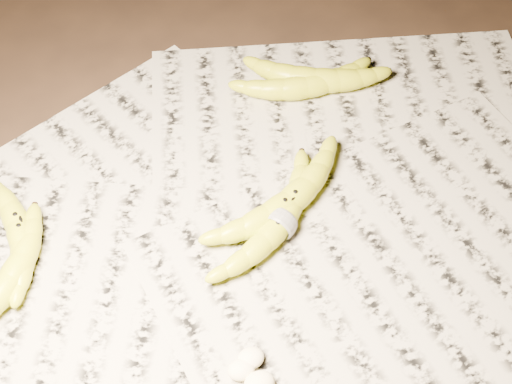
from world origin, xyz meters
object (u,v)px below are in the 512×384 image
object	(u,v)px
banana_center	(289,201)
banana_left_b	(9,279)
banana_taped	(280,222)
banana_upper_a	(306,85)
banana_left_a	(17,226)
banana_upper_b	(315,78)

from	to	relation	value
banana_center	banana_left_b	bearing A→B (deg)	155.10
banana_center	banana_taped	bearing A→B (deg)	-154.41
banana_upper_a	banana_left_b	bearing A→B (deg)	-152.10
banana_left_a	banana_left_b	xyz separation A→B (m)	(-0.02, -0.07, 0.00)
banana_upper_a	banana_taped	bearing A→B (deg)	-113.52
banana_taped	banana_upper_b	size ratio (longest dim) A/B	1.11
banana_left_a	banana_upper_a	distance (m)	0.43
banana_left_b	banana_upper_a	xyz separation A→B (m)	(0.44, 0.16, 0.00)
banana_left_a	banana_center	bearing A→B (deg)	-108.95
banana_left_a	banana_upper_a	xyz separation A→B (m)	(0.42, 0.09, 0.00)
banana_left_b	banana_upper_b	size ratio (longest dim) A/B	0.98
banana_center	banana_upper_a	distance (m)	0.20
banana_taped	banana_center	bearing A→B (deg)	10.58
banana_center	banana_upper_a	bearing A→B (deg)	38.20
banana_center	banana_taped	size ratio (longest dim) A/B	1.02
banana_left_a	banana_upper_b	distance (m)	0.45
banana_left_b	banana_center	xyz separation A→B (m)	(0.34, -0.02, 0.00)
banana_left_b	banana_left_a	bearing A→B (deg)	25.65
banana_left_a	banana_upper_a	bearing A→B (deg)	-81.44
banana_center	banana_upper_b	world-z (taller)	same
banana_center	banana_upper_b	size ratio (longest dim) A/B	1.13
banana_left_a	banana_left_b	bearing A→B (deg)	159.65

